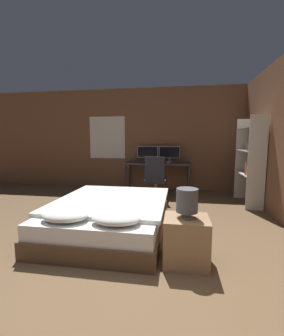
# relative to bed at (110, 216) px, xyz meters

# --- Properties ---
(ground_plane) EXTENTS (20.00, 20.00, 0.00)m
(ground_plane) POSITION_rel_bed_xyz_m (0.46, -1.40, -0.23)
(ground_plane) COLOR brown
(wall_back) EXTENTS (12.00, 0.08, 2.70)m
(wall_back) POSITION_rel_bed_xyz_m (0.45, 3.03, 1.12)
(wall_back) COLOR brown
(wall_back) RESTS_ON ground_plane
(bed) EXTENTS (1.58, 2.01, 0.54)m
(bed) POSITION_rel_bed_xyz_m (0.00, 0.00, 0.00)
(bed) COLOR brown
(bed) RESTS_ON ground_plane
(nightstand) EXTENTS (0.47, 0.43, 0.51)m
(nightstand) POSITION_rel_bed_xyz_m (1.07, -0.71, 0.02)
(nightstand) COLOR #997551
(nightstand) RESTS_ON ground_plane
(bedside_lamp) EXTENTS (0.23, 0.23, 0.31)m
(bedside_lamp) POSITION_rel_bed_xyz_m (1.07, -0.71, 0.46)
(bedside_lamp) COLOR gray
(bedside_lamp) RESTS_ON nightstand
(desk) EXTENTS (1.67, 0.63, 0.76)m
(desk) POSITION_rel_bed_xyz_m (0.44, 2.64, 0.44)
(desk) COLOR #38383D
(desk) RESTS_ON ground_plane
(monitor_left) EXTENTS (0.55, 0.16, 0.41)m
(monitor_left) POSITION_rel_bed_xyz_m (0.15, 2.86, 0.76)
(monitor_left) COLOR #B7B7BC
(monitor_left) RESTS_ON desk
(monitor_right) EXTENTS (0.55, 0.16, 0.41)m
(monitor_right) POSITION_rel_bed_xyz_m (0.73, 2.86, 0.76)
(monitor_right) COLOR #B7B7BC
(monitor_right) RESTS_ON desk
(keyboard) EXTENTS (0.39, 0.13, 0.02)m
(keyboard) POSITION_rel_bed_xyz_m (0.44, 2.44, 0.53)
(keyboard) COLOR #B7B7BC
(keyboard) RESTS_ON desk
(computer_mouse) EXTENTS (0.07, 0.05, 0.04)m
(computer_mouse) POSITION_rel_bed_xyz_m (0.72, 2.44, 0.54)
(computer_mouse) COLOR #B7B7BC
(computer_mouse) RESTS_ON desk
(office_chair) EXTENTS (0.52, 0.52, 0.97)m
(office_chair) POSITION_rel_bed_xyz_m (0.46, 1.89, 0.16)
(office_chair) COLOR black
(office_chair) RESTS_ON ground_plane
(bookshelf) EXTENTS (0.33, 0.95, 1.79)m
(bookshelf) POSITION_rel_bed_xyz_m (2.41, 1.74, 0.75)
(bookshelf) COLOR beige
(bookshelf) RESTS_ON ground_plane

